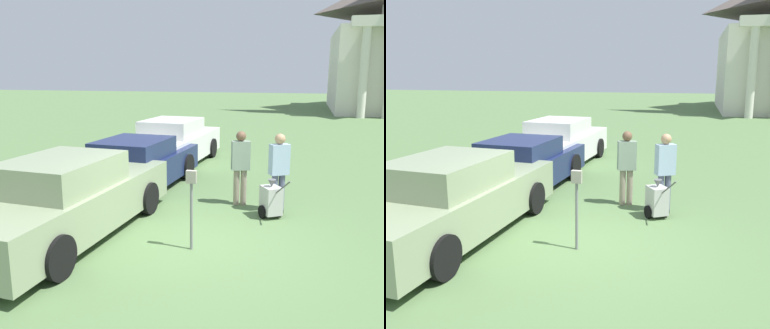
% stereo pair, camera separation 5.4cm
% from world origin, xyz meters
% --- Properties ---
extents(ground_plane, '(120.00, 120.00, 0.00)m').
position_xyz_m(ground_plane, '(0.00, 0.00, 0.00)').
color(ground_plane, '#517042').
extents(parked_car_sage, '(2.26, 5.40, 1.56)m').
position_xyz_m(parked_car_sage, '(-2.50, -0.28, 0.72)').
color(parked_car_sage, gray).
rests_on(parked_car_sage, ground_plane).
extents(parked_car_navy, '(2.24, 4.91, 1.38)m').
position_xyz_m(parked_car_navy, '(-2.50, 3.16, 0.66)').
color(parked_car_navy, '#19234C').
rests_on(parked_car_navy, ground_plane).
extents(parked_car_white, '(2.24, 5.23, 1.55)m').
position_xyz_m(parked_car_white, '(-2.50, 6.50, 0.72)').
color(parked_car_white, silver).
rests_on(parked_car_white, ground_plane).
extents(parking_meter, '(0.18, 0.09, 1.44)m').
position_xyz_m(parking_meter, '(-0.08, -0.32, 1.00)').
color(parking_meter, slate).
rests_on(parking_meter, ground_plane).
extents(person_worker, '(0.47, 0.34, 1.76)m').
position_xyz_m(person_worker, '(0.36, 2.51, 1.01)').
color(person_worker, gray).
rests_on(person_worker, ground_plane).
extents(person_supervisor, '(0.47, 0.40, 1.77)m').
position_xyz_m(person_supervisor, '(1.26, 2.21, 1.02)').
color(person_supervisor, '#515670').
rests_on(person_supervisor, ground_plane).
extents(equipment_cart, '(0.69, 0.94, 1.00)m').
position_xyz_m(equipment_cart, '(1.15, 1.77, 0.39)').
color(equipment_cart, '#B2B2AD').
rests_on(equipment_cart, ground_plane).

